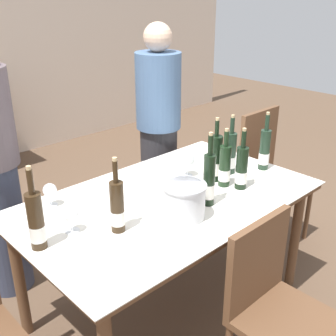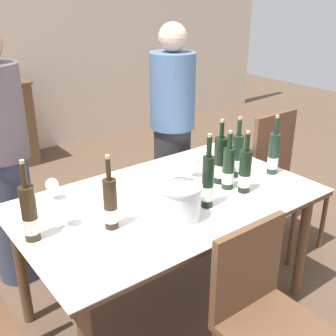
% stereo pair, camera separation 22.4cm
% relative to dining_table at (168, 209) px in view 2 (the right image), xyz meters
% --- Properties ---
extents(ground_plane, '(12.00, 12.00, 0.00)m').
position_rel_dining_table_xyz_m(ground_plane, '(0.00, 0.00, -0.68)').
color(ground_plane, brown).
extents(dining_table, '(1.65, 0.99, 0.75)m').
position_rel_dining_table_xyz_m(dining_table, '(0.00, 0.00, 0.00)').
color(dining_table, brown).
rests_on(dining_table, ground_plane).
extents(ice_bucket, '(0.22, 0.22, 0.18)m').
position_rel_dining_table_xyz_m(ice_bucket, '(-0.08, -0.20, 0.17)').
color(ice_bucket, silver).
rests_on(ice_bucket, dining_table).
extents(wine_bottle_0, '(0.07, 0.07, 0.37)m').
position_rel_dining_table_xyz_m(wine_bottle_0, '(0.72, -0.12, 0.20)').
color(wine_bottle_0, '#1E3323').
rests_on(wine_bottle_0, dining_table).
extents(wine_bottle_1, '(0.07, 0.07, 0.37)m').
position_rel_dining_table_xyz_m(wine_bottle_1, '(0.52, -0.01, 0.20)').
color(wine_bottle_1, '#1E3323').
rests_on(wine_bottle_1, dining_table).
extents(wine_bottle_2, '(0.07, 0.07, 0.35)m').
position_rel_dining_table_xyz_m(wine_bottle_2, '(0.35, -0.11, 0.19)').
color(wine_bottle_2, black).
rests_on(wine_bottle_2, dining_table).
extents(wine_bottle_3, '(0.08, 0.08, 0.39)m').
position_rel_dining_table_xyz_m(wine_bottle_3, '(0.37, -0.02, 0.20)').
color(wine_bottle_3, black).
rests_on(wine_bottle_3, dining_table).
extents(wine_bottle_4, '(0.06, 0.06, 0.40)m').
position_rel_dining_table_xyz_m(wine_bottle_4, '(0.11, -0.20, 0.21)').
color(wine_bottle_4, black).
rests_on(wine_bottle_4, dining_table).
extents(wine_bottle_5, '(0.07, 0.07, 0.36)m').
position_rel_dining_table_xyz_m(wine_bottle_5, '(0.39, -0.19, 0.19)').
color(wine_bottle_5, black).
rests_on(wine_bottle_5, dining_table).
extents(wine_bottle_6, '(0.07, 0.07, 0.37)m').
position_rel_dining_table_xyz_m(wine_bottle_6, '(-0.40, -0.08, 0.19)').
color(wine_bottle_6, '#332314').
rests_on(wine_bottle_6, dining_table).
extents(wine_bottle_7, '(0.07, 0.07, 0.39)m').
position_rel_dining_table_xyz_m(wine_bottle_7, '(-0.74, 0.05, 0.20)').
color(wine_bottle_7, '#332314').
rests_on(wine_bottle_7, dining_table).
extents(wine_glass_0, '(0.09, 0.09, 0.15)m').
position_rel_dining_table_xyz_m(wine_glass_0, '(0.29, 0.13, 0.17)').
color(wine_glass_0, white).
rests_on(wine_glass_0, dining_table).
extents(wine_glass_1, '(0.07, 0.07, 0.13)m').
position_rel_dining_table_xyz_m(wine_glass_1, '(-0.57, 0.06, 0.16)').
color(wine_glass_1, white).
rests_on(wine_glass_1, dining_table).
extents(wine_glass_2, '(0.08, 0.08, 0.15)m').
position_rel_dining_table_xyz_m(wine_glass_2, '(0.43, 0.05, 0.17)').
color(wine_glass_2, white).
rests_on(wine_glass_2, dining_table).
extents(wine_glass_3, '(0.07, 0.07, 0.13)m').
position_rel_dining_table_xyz_m(wine_glass_3, '(-0.51, 0.36, 0.16)').
color(wine_glass_3, white).
rests_on(wine_glass_3, dining_table).
extents(chair_right_end, '(0.42, 0.42, 0.99)m').
position_rel_dining_table_xyz_m(chair_right_end, '(1.12, 0.09, -0.12)').
color(chair_right_end, brown).
rests_on(chair_right_end, ground_plane).
extents(chair_near_front, '(0.42, 0.42, 0.88)m').
position_rel_dining_table_xyz_m(chair_near_front, '(-0.03, -0.73, -0.17)').
color(chair_near_front, brown).
rests_on(chair_near_front, ground_plane).
extents(person_host, '(0.33, 0.33, 1.63)m').
position_rel_dining_table_xyz_m(person_host, '(-0.61, 0.86, 0.14)').
color(person_host, '#383F56').
rests_on(person_host, ground_plane).
extents(person_guest_left, '(0.33, 0.33, 1.60)m').
position_rel_dining_table_xyz_m(person_guest_left, '(0.60, 0.73, 0.12)').
color(person_guest_left, '#2D2D33').
rests_on(person_guest_left, ground_plane).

